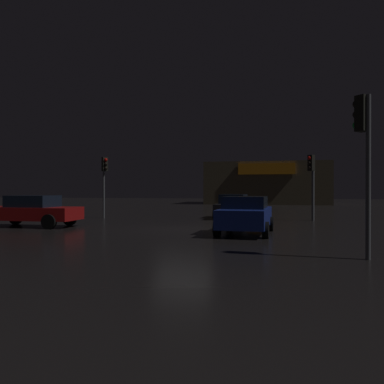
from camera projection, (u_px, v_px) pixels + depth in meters
The scene contains 8 objects.
ground_plane at pixel (183, 230), 16.61m from camera, with size 120.00×120.00×0.00m, color black.
store_building at pixel (267, 184), 48.51m from camera, with size 14.71×9.95×5.09m.
traffic_signal_main at pixel (105, 172), 23.45m from camera, with size 0.43×0.42×3.75m.
traffic_signal_opposite at pixel (312, 175), 21.41m from camera, with size 0.42×0.42×3.70m.
traffic_signal_cross_left at pixel (364, 137), 9.55m from camera, with size 0.42×0.42×4.11m.
car_near at pixel (246, 215), 15.07m from camera, with size 2.18×4.04×1.48m.
car_far at pixel (233, 206), 23.51m from camera, with size 2.06×4.36×1.46m.
car_crossing at pixel (32, 211), 17.97m from camera, with size 4.51×2.08×1.47m.
Camera 1 is at (3.83, -16.16, 1.74)m, focal length 35.67 mm.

